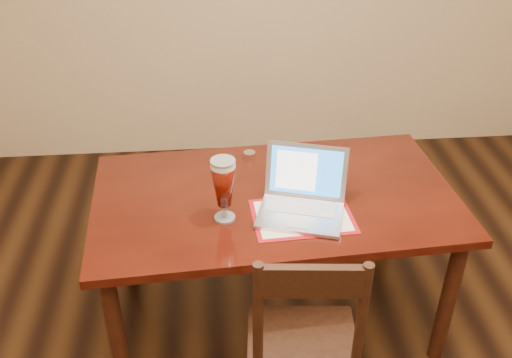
{
  "coord_description": "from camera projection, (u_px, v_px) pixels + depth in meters",
  "views": [
    {
      "loc": [
        -0.43,
        -1.47,
        2.26
      ],
      "look_at": [
        -0.25,
        0.57,
        0.93
      ],
      "focal_mm": 40.0,
      "sensor_mm": 36.0,
      "label": 1
    }
  ],
  "objects": [
    {
      "name": "room_shell",
      "position": [
        367.0,
        32.0,
        1.53
      ],
      "size": [
        4.51,
        5.01,
        2.71
      ],
      "color": "#CCAD88",
      "rests_on": "ground"
    },
    {
      "name": "dining_chair",
      "position": [
        303.0,
        349.0,
        2.24
      ],
      "size": [
        0.48,
        0.46,
        1.04
      ],
      "rotation": [
        0.0,
        0.0,
        -0.09
      ],
      "color": "black",
      "rests_on": "ground"
    },
    {
      "name": "dining_table",
      "position": [
        274.0,
        210.0,
        2.66
      ],
      "size": [
        1.71,
        1.03,
        1.07
      ],
      "rotation": [
        0.0,
        0.0,
        0.06
      ],
      "color": "#441109",
      "rests_on": "ground"
    }
  ]
}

